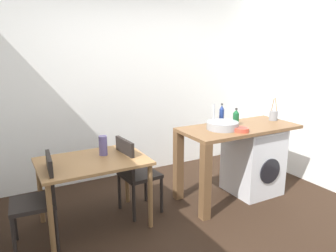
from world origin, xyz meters
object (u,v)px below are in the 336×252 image
at_px(bottle_tall_green, 222,114).
at_px(chair_opposite, 134,171).
at_px(dining_table, 93,169).
at_px(utensil_crock, 273,115).
at_px(bottle_squat_brown, 236,117).
at_px(chair_person_seat, 40,196).
at_px(vase, 103,145).
at_px(washing_machine, 253,160).
at_px(mixing_bowl, 241,129).

bearing_deg(bottle_tall_green, chair_opposite, -179.07).
relative_size(dining_table, utensil_crock, 3.67).
bearing_deg(chair_opposite, bottle_squat_brown, 78.82).
distance_m(chair_person_seat, chair_opposite, 1.03).
bearing_deg(vase, washing_machine, -8.42).
relative_size(chair_person_seat, mixing_bowl, 5.08).
bearing_deg(utensil_crock, bottle_tall_green, 164.88).
relative_size(bottle_tall_green, utensil_crock, 0.86).
bearing_deg(vase, mixing_bowl, -17.72).
relative_size(washing_machine, bottle_tall_green, 3.33).
bearing_deg(vase, dining_table, -146.31).
height_order(bottle_tall_green, utensil_crock, utensil_crock).
bearing_deg(dining_table, vase, 33.69).
bearing_deg(vase, utensil_crock, -5.78).
height_order(chair_person_seat, bottle_squat_brown, bottle_squat_brown).
bearing_deg(bottle_tall_green, bottle_squat_brown, -57.59).
bearing_deg(chair_person_seat, washing_machine, -86.88).
height_order(mixing_bowl, utensil_crock, utensil_crock).
height_order(dining_table, vase, vase).
bearing_deg(vase, bottle_tall_green, -1.34).
bearing_deg(chair_opposite, bottle_tall_green, 85.71).
distance_m(washing_machine, vase, 1.98).
bearing_deg(chair_opposite, dining_table, -90.03).
relative_size(washing_machine, mixing_bowl, 4.85).
relative_size(chair_opposite, utensil_crock, 3.00).
xyz_separation_m(bottle_tall_green, vase, (-1.56, 0.04, -0.19)).
xyz_separation_m(washing_machine, vase, (-1.91, 0.28, 0.42)).
bearing_deg(bottle_squat_brown, utensil_crock, -3.20).
xyz_separation_m(chair_opposite, utensil_crock, (1.96, -0.17, 0.48)).
distance_m(bottle_tall_green, utensil_crock, 0.75).
height_order(chair_opposite, bottle_squat_brown, bottle_squat_brown).
xyz_separation_m(bottle_tall_green, mixing_bowl, (-0.06, -0.44, -0.09)).
bearing_deg(mixing_bowl, bottle_tall_green, 82.72).
distance_m(chair_person_seat, bottle_squat_brown, 2.41).
relative_size(mixing_bowl, utensil_crock, 0.59).
relative_size(mixing_bowl, vase, 0.83).
bearing_deg(chair_opposite, washing_machine, 76.66).
bearing_deg(bottle_tall_green, washing_machine, -35.06).
height_order(bottle_tall_green, vase, bottle_tall_green).
relative_size(dining_table, mixing_bowl, 6.20).
bearing_deg(bottle_tall_green, chair_person_seat, -175.70).
bearing_deg(mixing_bowl, chair_opposite, 160.22).
xyz_separation_m(chair_opposite, washing_machine, (1.59, -0.23, -0.08)).
height_order(utensil_crock, vase, utensil_crock).
relative_size(chair_person_seat, bottle_squat_brown, 4.20).
distance_m(dining_table, bottle_tall_green, 1.76).
relative_size(dining_table, washing_machine, 1.28).
xyz_separation_m(dining_table, utensil_crock, (2.43, -0.13, 0.35)).
distance_m(dining_table, vase, 0.27).
xyz_separation_m(dining_table, washing_machine, (2.06, -0.18, -0.21)).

